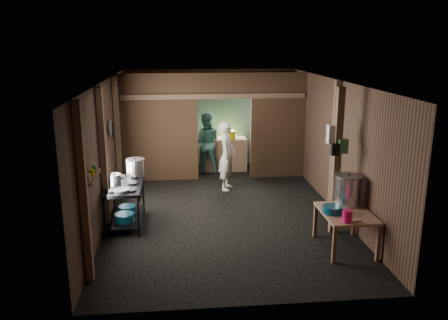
{
  "coord_description": "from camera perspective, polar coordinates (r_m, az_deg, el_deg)",
  "views": [
    {
      "loc": [
        -0.86,
        -8.72,
        3.36
      ],
      "look_at": [
        0.0,
        -0.2,
        1.1
      ],
      "focal_mm": 36.75,
      "sensor_mm": 36.0,
      "label": 1
    }
  ],
  "objects": [
    {
      "name": "frying_pan",
      "position": [
        8.21,
        -12.63,
        -3.69
      ],
      "size": [
        0.42,
        0.57,
        0.07
      ],
      "primitive_type": null,
      "rotation": [
        0.0,
        0.0,
        0.29
      ],
      "color": "slate",
      "rests_on": "gas_range"
    },
    {
      "name": "post_left_b",
      "position": [
        8.29,
        -14.73,
        -0.1
      ],
      "size": [
        0.1,
        0.12,
        2.6
      ],
      "primitive_type": "cube",
      "color": "brown",
      "rests_on": "floor"
    },
    {
      "name": "jar_green",
      "position": [
        7.22,
        -15.84,
        -1.02
      ],
      "size": [
        0.06,
        0.06,
        0.1
      ],
      "primitive_type": "cylinder",
      "color": "#39834C",
      "rests_on": "wall_shelf"
    },
    {
      "name": "post_left_a",
      "position": [
        6.6,
        -17.04,
        -4.11
      ],
      "size": [
        0.1,
        0.12,
        2.6
      ],
      "primitive_type": "cube",
      "color": "brown",
      "rests_on": "floor"
    },
    {
      "name": "post_right",
      "position": [
        9.28,
        13.52,
        1.54
      ],
      "size": [
        0.1,
        0.12,
        2.6
      ],
      "primitive_type": "cube",
      "color": "brown",
      "rests_on": "floor"
    },
    {
      "name": "wall_front",
      "position": [
        5.68,
        3.36,
        -6.52
      ],
      "size": [
        4.5,
        0.0,
        2.6
      ],
      "primitive_type": "cube",
      "color": "#513928",
      "rests_on": "ground"
    },
    {
      "name": "cook",
      "position": [
        10.44,
        0.38,
        0.52
      ],
      "size": [
        0.53,
        0.66,
        1.58
      ],
      "primitive_type": "imported",
      "rotation": [
        0.0,
        0.0,
        1.27
      ],
      "color": "silver",
      "rests_on": "floor"
    },
    {
      "name": "bag_black",
      "position": [
        8.01,
        13.64,
        1.29
      ],
      "size": [
        0.14,
        0.1,
        0.2
      ],
      "primitive_type": "cube",
      "color": "black",
      "rests_on": "post_free"
    },
    {
      "name": "stove_pot_large",
      "position": [
        9.04,
        -10.94,
        -0.98
      ],
      "size": [
        0.47,
        0.47,
        0.36
      ],
      "primitive_type": null,
      "rotation": [
        0.0,
        0.0,
        -0.41
      ],
      "color": "silver",
      "rests_on": "gas_range"
    },
    {
      "name": "worker_back",
      "position": [
        11.8,
        -2.26,
        2.16
      ],
      "size": [
        0.81,
        0.65,
        1.57
      ],
      "primitive_type": "imported",
      "rotation": [
        0.0,
        0.0,
        3.06
      ],
      "color": "#3D7B6B",
      "rests_on": "floor"
    },
    {
      "name": "blue_tub_front",
      "position": [
        8.58,
        -12.27,
        -7.0
      ],
      "size": [
        0.36,
        0.36,
        0.15
      ],
      "primitive_type": "cylinder",
      "color": "navy",
      "rests_on": "gas_range"
    },
    {
      "name": "bag_green",
      "position": [
        8.07,
        14.56,
        1.69
      ],
      "size": [
        0.16,
        0.12,
        0.24
      ],
      "primitive_type": "cube",
      "color": "#39834C",
      "rests_on": "post_free"
    },
    {
      "name": "partition_left",
      "position": [
        11.13,
        -8.07,
        3.96
      ],
      "size": [
        1.85,
        0.1,
        2.6
      ],
      "primitive_type": "cube",
      "color": "#46311C",
      "rests_on": "floor"
    },
    {
      "name": "jar_yellow",
      "position": [
        7.01,
        -16.14,
        -1.51
      ],
      "size": [
        0.08,
        0.08,
        0.1
      ],
      "primitive_type": "cylinder",
      "color": "#CCD300",
      "rests_on": "wall_shelf"
    },
    {
      "name": "back_counter",
      "position": [
        12.09,
        -0.08,
        0.74
      ],
      "size": [
        1.2,
        0.5,
        0.85
      ],
      "primitive_type": "cube",
      "color": "brown",
      "rests_on": "floor"
    },
    {
      "name": "wall_left",
      "position": [
        9.07,
        -14.42,
        1.18
      ],
      "size": [
        0.0,
        7.0,
        2.6
      ],
      "primitive_type": "cube",
      "color": "#513928",
      "rests_on": "ground"
    },
    {
      "name": "wash_basin",
      "position": [
        7.67,
        13.35,
        -5.99
      ],
      "size": [
        0.4,
        0.4,
        0.12
      ],
      "primitive_type": "cylinder",
      "rotation": [
        0.0,
        0.0,
        0.31
      ],
      "color": "navy",
      "rests_on": "prep_table"
    },
    {
      "name": "wall_clock",
      "position": [
        12.26,
        -0.53,
        7.94
      ],
      "size": [
        0.2,
        0.03,
        0.2
      ],
      "primitive_type": "cylinder",
      "rotation": [
        1.57,
        0.0,
        0.0
      ],
      "color": "silver",
      "rests_on": "wall_back"
    },
    {
      "name": "wall_right",
      "position": [
        9.49,
        13.53,
        1.82
      ],
      "size": [
        0.0,
        7.0,
        2.6
      ],
      "primitive_type": "cube",
      "color": "#513928",
      "rests_on": "ground"
    },
    {
      "name": "prep_table",
      "position": [
        7.89,
        14.83,
        -8.43
      ],
      "size": [
        0.78,
        1.08,
        0.64
      ],
      "primitive_type": null,
      "color": "tan",
      "rests_on": "floor"
    },
    {
      "name": "pan_lid_big",
      "position": [
        9.38,
        -13.97,
        3.84
      ],
      "size": [
        0.03,
        0.34,
        0.34
      ],
      "primitive_type": "cylinder",
      "rotation": [
        0.0,
        1.57,
        0.0
      ],
      "color": "slate",
      "rests_on": "wall_left"
    },
    {
      "name": "knife",
      "position": [
        7.38,
        15.76,
        -7.42
      ],
      "size": [
        0.3,
        0.09,
        0.01
      ],
      "primitive_type": "cube",
      "rotation": [
        0.0,
        0.0,
        0.19
      ],
      "color": "silver",
      "rests_on": "prep_table"
    },
    {
      "name": "stove_pot_med",
      "position": [
        8.58,
        -13.49,
        -2.45
      ],
      "size": [
        0.31,
        0.31,
        0.22
      ],
      "primitive_type": null,
      "rotation": [
        0.0,
        0.0,
        0.24
      ],
      "color": "silver",
      "rests_on": "gas_range"
    },
    {
      "name": "post_left_c",
      "position": [
        10.22,
        -13.07,
        2.77
      ],
      "size": [
        0.1,
        0.12,
        2.6
      ],
      "primitive_type": "cube",
      "color": "brown",
      "rests_on": "floor"
    },
    {
      "name": "yellow_tub",
      "position": [
        11.99,
        0.58,
        3.19
      ],
      "size": [
        0.36,
        0.36,
        0.2
      ],
      "primitive_type": "cylinder",
      "color": "#CCD300",
      "rests_on": "back_counter"
    },
    {
      "name": "turquoise_panel",
      "position": [
        12.38,
        -1.7,
        4.96
      ],
      "size": [
        4.4,
        0.06,
        2.5
      ],
      "primitive_type": "cube",
      "color": "#7CB0AF",
      "rests_on": "wall_back"
    },
    {
      "name": "wall_shelf",
      "position": [
        7.03,
        -16.11,
        -2.02
      ],
      "size": [
        0.14,
        0.8,
        0.03
      ],
      "primitive_type": "cube",
      "color": "brown",
      "rests_on": "wall_left"
    },
    {
      "name": "blue_tub_back",
      "position": [
        8.99,
        -11.97,
        -6.01
      ],
      "size": [
        0.33,
        0.33,
        0.13
      ],
      "primitive_type": "cylinder",
      "color": "navy",
      "rests_on": "gas_range"
    },
    {
      "name": "post_free",
      "position": [
        8.17,
        13.82,
        -0.27
      ],
      "size": [
        0.12,
        0.12,
        2.6
      ],
      "primitive_type": "cube",
      "color": "brown",
      "rests_on": "floor"
    },
    {
      "name": "wall_back",
      "position": [
        12.43,
        -1.72,
        5.23
      ],
      "size": [
        4.5,
        0.0,
        2.6
      ],
      "primitive_type": "cube",
      "color": "#513928",
      "rests_on": "ground"
    },
    {
      "name": "bag_white",
      "position": [
        8.12,
        13.51,
        3.14
      ],
      "size": [
        0.22,
        0.15,
        0.32
      ],
      "primitive_type": "cube",
      "color": "silver",
      "rests_on": "post_free"
    },
    {
      "name": "jar_white",
      "position": [
        6.78,
        -16.5,
        -2.1
      ],
      "size": [
        0.07,
        0.07,
        0.1
      ],
      "primitive_type": "cylinder",
      "color": "silver",
      "rests_on": "wall_shelf"
    },
    {
      "name": "cross_beam",
      "position": [
        10.99,
        -1.24,
        7.93
      ],
      "size": [
        4.4,
        0.12,
        0.12
      ],
      "primitive_type": "cube",
      "color": "brown",
      "rests_on": "wall_left"
    },
    {
      "name": "gas_range",
      "position": [
        8.74,
        -12.17,
        -5.41
      ],
      "size": [
        0.69,
        1.33,
        0.79
      ],
      "primitive_type": null,
      "color": "black",
      "rests_on": "floor"
    },
    {
      "name": "pink_bucket",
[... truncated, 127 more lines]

